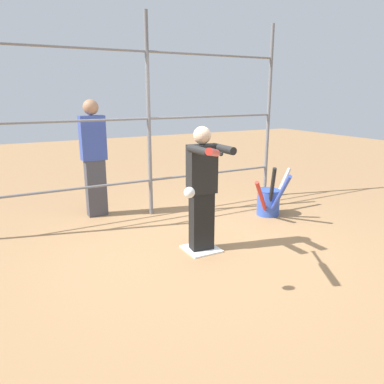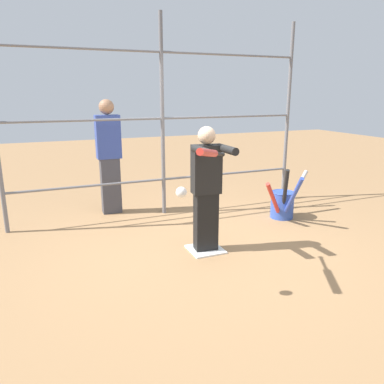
# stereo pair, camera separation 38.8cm
# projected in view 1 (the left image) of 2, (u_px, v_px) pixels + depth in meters

# --- Properties ---
(ground_plane) EXTENTS (24.00, 24.00, 0.00)m
(ground_plane) POSITION_uv_depth(u_px,v_px,m) (201.00, 250.00, 4.60)
(ground_plane) COLOR #9E754C
(home_plate) EXTENTS (0.40, 0.40, 0.02)m
(home_plate) POSITION_uv_depth(u_px,v_px,m) (201.00, 249.00, 4.59)
(home_plate) COLOR white
(home_plate) RESTS_ON ground
(fence_backstop) EXTENTS (4.61, 0.06, 2.99)m
(fence_backstop) POSITION_uv_depth(u_px,v_px,m) (149.00, 119.00, 5.57)
(fence_backstop) COLOR slate
(fence_backstop) RESTS_ON ground
(batter) EXTENTS (0.38, 0.53, 1.50)m
(batter) POSITION_uv_depth(u_px,v_px,m) (202.00, 186.00, 4.38)
(batter) COLOR black
(batter) RESTS_ON ground
(baseball_bat_swinging) EXTENTS (0.61, 0.73, 0.21)m
(baseball_bat_swinging) POSITION_uv_depth(u_px,v_px,m) (214.00, 153.00, 3.40)
(baseball_bat_swinging) COLOR black
(softball_in_flight) EXTENTS (0.10, 0.10, 0.10)m
(softball_in_flight) POSITION_uv_depth(u_px,v_px,m) (189.00, 192.00, 3.19)
(softball_in_flight) COLOR white
(bat_bucket) EXTENTS (1.12, 0.82, 0.82)m
(bat_bucket) POSITION_uv_depth(u_px,v_px,m) (269.00, 201.00, 5.83)
(bat_bucket) COLOR #3351B2
(bat_bucket) RESTS_ON ground
(bystander_behind_fence) EXTENTS (0.37, 0.23, 1.78)m
(bystander_behind_fence) POSITION_uv_depth(u_px,v_px,m) (94.00, 157.00, 5.66)
(bystander_behind_fence) COLOR #3F3F47
(bystander_behind_fence) RESTS_ON ground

